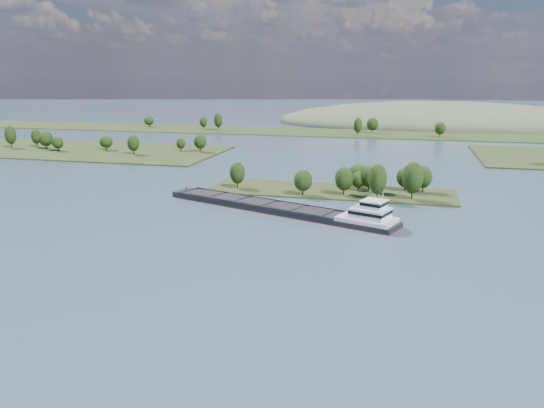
# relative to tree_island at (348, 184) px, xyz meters

# --- Properties ---
(ground) EXTENTS (1800.00, 1800.00, 0.00)m
(ground) POSITION_rel_tree_island_xyz_m (-7.66, -58.59, -4.13)
(ground) COLOR #384D60
(ground) RESTS_ON ground
(tree_island) EXTENTS (100.00, 30.87, 15.86)m
(tree_island) POSITION_rel_tree_island_xyz_m (0.00, 0.00, 0.00)
(tree_island) COLOR #253417
(tree_island) RESTS_ON ground
(left_bank) EXTENTS (300.00, 80.00, 15.95)m
(left_bank) POSITION_rel_tree_island_xyz_m (-236.30, 81.41, -3.09)
(left_bank) COLOR #253417
(left_bank) RESTS_ON ground
(back_shoreline) EXTENTS (900.00, 60.00, 15.91)m
(back_shoreline) POSITION_rel_tree_island_xyz_m (1.06, 221.17, -3.39)
(back_shoreline) COLOR #253417
(back_shoreline) RESTS_ON ground
(hill_west) EXTENTS (320.00, 160.00, 44.00)m
(hill_west) POSITION_rel_tree_island_xyz_m (52.34, 321.41, -4.13)
(hill_west) COLOR #445339
(hill_west) RESTS_ON ground
(cargo_barge) EXTENTS (89.07, 41.66, 12.31)m
(cargo_barge) POSITION_rel_tree_island_xyz_m (-15.98, -36.79, -2.58)
(cargo_barge) COLOR black
(cargo_barge) RESTS_ON ground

